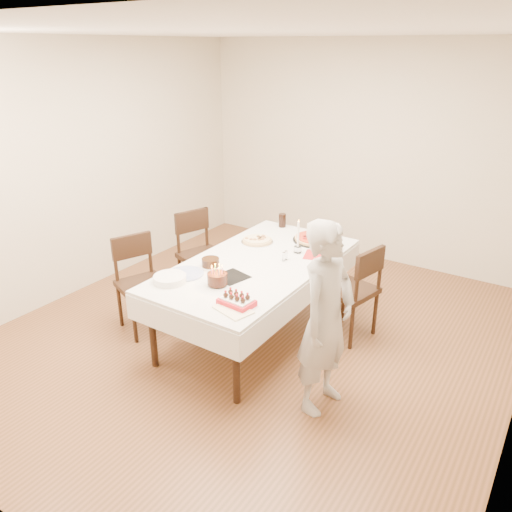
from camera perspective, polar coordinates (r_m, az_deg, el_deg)
The scene contains 23 objects.
floor at distance 4.90m, azimuth 0.01°, elevation -9.08°, with size 5.00×5.00×0.00m, color brown.
wall_back at distance 6.51m, azimuth 12.48°, elevation 11.37°, with size 4.50×0.04×2.70m, color beige.
wall_left at distance 5.85m, azimuth -18.98°, elevation 9.39°, with size 0.04×5.00×2.70m, color beige.
ceiling at distance 4.15m, azimuth 0.01°, elevation 24.34°, with size 5.00×5.00×0.00m, color white.
dining_table at distance 4.76m, azimuth 0.00°, elevation -4.90°, with size 1.14×2.14×0.75m, color silver.
chair_right_savory at distance 4.79m, azimuth 10.59°, elevation -3.84°, with size 0.48×0.48×0.94m, color black, non-canonical shape.
chair_left_savory at distance 5.45m, azimuth -6.05°, elevation -0.05°, with size 0.49×0.49×0.96m, color black, non-canonical shape.
chair_left_dessert at distance 4.93m, azimuth -12.79°, elevation -3.30°, with size 0.48×0.48×0.94m, color black, non-canonical shape.
person at distance 3.71m, azimuth 8.01°, elevation -7.10°, with size 0.55×0.36×1.51m, color #9D9894.
pizza_white at distance 5.06m, azimuth 0.14°, elevation 1.79°, with size 0.33×0.33×0.04m, color beige.
pizza_pepperoni at distance 5.15m, azimuth 6.82°, elevation 2.00°, with size 0.46×0.46×0.04m, color red.
red_placemat at distance 4.79m, azimuth 7.05°, elevation 0.06°, with size 0.25×0.25×0.01m, color #B21E1E.
pasta_bowl at distance 4.92m, azimuth 7.81°, elevation 1.34°, with size 0.29×0.29×0.09m, color white.
taper_candle at distance 4.78m, azimuth 4.84°, elevation 2.28°, with size 0.07×0.07×0.34m, color white.
shaker_pair at distance 4.62m, azimuth 3.18°, elevation -0.08°, with size 0.08×0.08×0.09m, color white, non-canonical shape.
cola_glass at distance 5.50m, azimuth 3.03°, elevation 4.09°, with size 0.08×0.08×0.15m, color black.
layer_cake at distance 4.51m, azimuth -5.22°, elevation -0.78°, with size 0.20×0.20×0.08m, color black.
cake_board at distance 4.32m, azimuth -2.83°, elevation -2.41°, with size 0.26×0.26×0.01m, color black.
birthday_cake at distance 4.15m, azimuth -4.46°, elevation -2.18°, with size 0.17×0.17×0.16m, color #38180F.
strawberry_box at distance 3.86m, azimuth -2.23°, elevation -5.17°, with size 0.27×0.18×0.07m, color red, non-canonical shape.
box_lid at distance 3.80m, azimuth -2.62°, elevation -6.23°, with size 0.29×0.19×0.02m, color beige.
plate_stack at distance 4.28m, azimuth -9.81°, elevation -2.56°, with size 0.28×0.28×0.06m, color white.
china_plate at distance 4.41m, azimuth -8.09°, elevation -2.01°, with size 0.32×0.32×0.01m, color white.
Camera 1 is at (2.29, -3.46, 2.60)m, focal length 35.00 mm.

